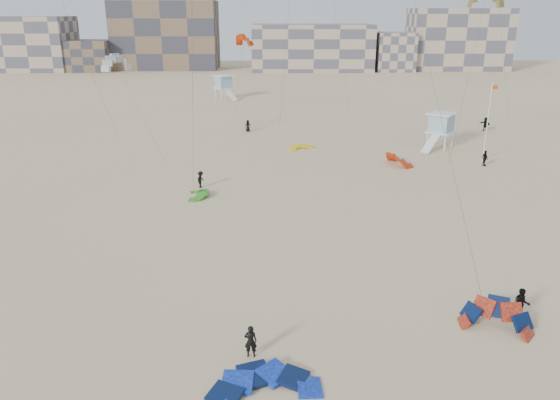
{
  "coord_description": "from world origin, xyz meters",
  "views": [
    {
      "loc": [
        0.21,
        -22.9,
        15.58
      ],
      "look_at": [
        0.43,
        6.0,
        5.49
      ],
      "focal_mm": 35.0,
      "sensor_mm": 36.0,
      "label": 1
    }
  ],
  "objects_px": {
    "kite_ground_blue": "(262,392)",
    "kitesurfer_main": "(251,341)",
    "kite_ground_orange": "(495,329)",
    "lifeguard_tower_near": "(441,130)"
  },
  "relations": [
    {
      "from": "kite_ground_orange",
      "to": "lifeguard_tower_near",
      "type": "bearing_deg",
      "value": 101.6
    },
    {
      "from": "kite_ground_orange",
      "to": "lifeguard_tower_near",
      "type": "relative_size",
      "value": 0.59
    },
    {
      "from": "kite_ground_blue",
      "to": "kitesurfer_main",
      "type": "relative_size",
      "value": 2.93
    },
    {
      "from": "kite_ground_orange",
      "to": "kitesurfer_main",
      "type": "relative_size",
      "value": 2.22
    },
    {
      "from": "kite_ground_blue",
      "to": "lifeguard_tower_near",
      "type": "relative_size",
      "value": 0.78
    },
    {
      "from": "kitesurfer_main",
      "to": "kite_ground_blue",
      "type": "bearing_deg",
      "value": 103.14
    },
    {
      "from": "kitesurfer_main",
      "to": "lifeguard_tower_near",
      "type": "distance_m",
      "value": 46.54
    },
    {
      "from": "kitesurfer_main",
      "to": "lifeguard_tower_near",
      "type": "height_order",
      "value": "lifeguard_tower_near"
    },
    {
      "from": "kite_ground_orange",
      "to": "lifeguard_tower_near",
      "type": "distance_m",
      "value": 40.27
    },
    {
      "from": "lifeguard_tower_near",
      "to": "kite_ground_orange",
      "type": "bearing_deg",
      "value": -62.85
    }
  ]
}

